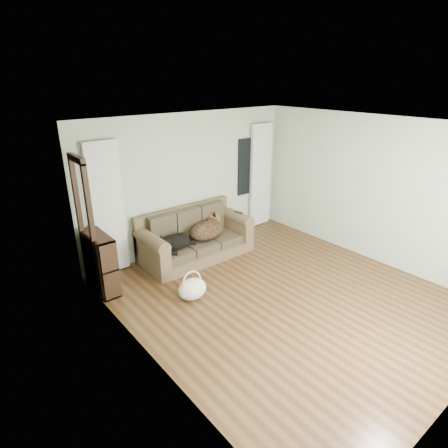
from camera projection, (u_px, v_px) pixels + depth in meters
floor at (283, 296)px, 5.83m from camera, size 5.00×5.00×0.00m
ceiling at (295, 126)px, 4.87m from camera, size 5.00×5.00×0.00m
wall_back at (190, 182)px, 7.15m from camera, size 4.50×0.04×2.60m
wall_left at (148, 266)px, 4.03m from camera, size 0.04×5.00×2.60m
wall_right at (374, 190)px, 6.67m from camera, size 0.04×5.00×2.60m
curtain_left at (108, 210)px, 6.16m from camera, size 0.55×0.08×2.25m
curtain_right at (260, 176)px, 8.20m from camera, size 0.55×0.08×2.25m
window_pane at (247, 166)px, 7.94m from camera, size 0.50×0.03×1.20m
door_casing at (86, 229)px, 5.63m from camera, size 0.07×0.60×2.10m
sofa at (196, 235)px, 6.94m from camera, size 2.07×0.89×0.85m
dog_black_lab at (173, 242)px, 6.56m from camera, size 0.66×0.51×0.25m
dog_shepherd at (207, 230)px, 7.06m from camera, size 0.88×0.70×0.35m
tv_remote at (239, 212)px, 7.26m from camera, size 0.09×0.18×0.02m
tote_bag at (192, 289)px, 5.72m from camera, size 0.56×0.51×0.33m
bookshelf at (100, 262)px, 5.84m from camera, size 0.35×0.78×0.95m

